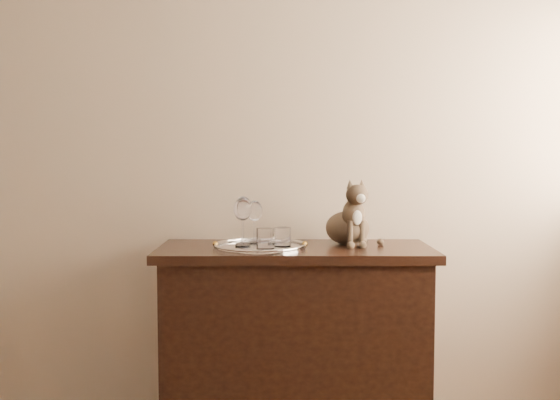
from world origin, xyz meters
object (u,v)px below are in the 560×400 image
(wine_glass_b, at_px, (254,222))
(wine_glass_c, at_px, (243,222))
(wine_glass_a, at_px, (243,220))
(cat, at_px, (347,212))
(tumbler_c, at_px, (282,237))
(tumbler_b, at_px, (265,239))
(tray, at_px, (260,247))
(sideboard, at_px, (295,342))

(wine_glass_b, relative_size, wine_glass_c, 0.91)
(wine_glass_a, distance_m, wine_glass_b, 0.06)
(cat, bearing_deg, wine_glass_c, 178.61)
(tumbler_c, bearing_deg, tumbler_b, -136.13)
(wine_glass_a, xyz_separation_m, wine_glass_b, (0.05, 0.02, -0.01))
(wine_glass_a, xyz_separation_m, tumbler_b, (0.10, -0.14, -0.06))
(tray, bearing_deg, cat, 15.74)
(cat, bearing_deg, wine_glass_a, 170.92)
(tumbler_b, distance_m, cat, 0.42)
(tumbler_b, bearing_deg, wine_glass_a, 125.84)
(tumbler_c, bearing_deg, wine_glass_a, 157.21)
(tumbler_c, bearing_deg, sideboard, 37.63)
(tumbler_b, bearing_deg, cat, 27.71)
(tray, bearing_deg, tumbler_b, -72.85)
(wine_glass_c, relative_size, tumbler_b, 2.42)
(wine_glass_c, bearing_deg, cat, 13.71)
(tray, height_order, wine_glass_c, wine_glass_c)
(tumbler_b, bearing_deg, wine_glass_c, 142.16)
(sideboard, relative_size, tumbler_c, 14.56)
(tray, height_order, tumbler_b, tumbler_b)
(wine_glass_a, bearing_deg, tumbler_c, -22.79)
(tray, bearing_deg, wine_glass_a, 142.00)
(wine_glass_a, bearing_deg, wine_glass_c, -87.99)
(sideboard, distance_m, tumbler_c, 0.48)
(tray, distance_m, tumbler_c, 0.11)
(tray, relative_size, tumbler_c, 4.85)
(wine_glass_c, distance_m, cat, 0.48)
(sideboard, height_order, tumbler_c, tumbler_c)
(wine_glass_b, height_order, cat, cat)
(sideboard, distance_m, wine_glass_a, 0.59)
(tray, distance_m, wine_glass_c, 0.13)
(tray, xyz_separation_m, tumbler_c, (0.10, -0.01, 0.05))
(wine_glass_c, height_order, cat, cat)
(tray, distance_m, tumbler_b, 0.10)
(tumbler_c, bearing_deg, wine_glass_c, 176.97)
(tray, bearing_deg, wine_glass_b, 108.84)
(tumbler_b, bearing_deg, sideboard, 41.29)
(wine_glass_c, distance_m, tumbler_c, 0.18)
(sideboard, height_order, tray, tray)
(sideboard, bearing_deg, wine_glass_b, 163.48)
(sideboard, bearing_deg, wine_glass_c, -171.61)
(wine_glass_b, xyz_separation_m, wine_glass_c, (-0.05, -0.09, 0.01))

